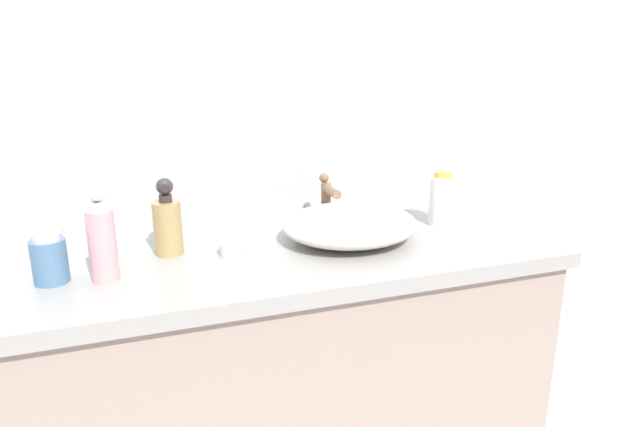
# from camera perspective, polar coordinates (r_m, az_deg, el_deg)

# --- Properties ---
(bathroom_wall_rear) EXTENTS (6.00, 0.06, 2.60)m
(bathroom_wall_rear) POSITION_cam_1_polar(r_m,az_deg,el_deg) (1.67, -7.95, 14.69)
(bathroom_wall_rear) COLOR silver
(bathroom_wall_rear) RESTS_ON ground
(vanity_counter) EXTENTS (1.33, 0.60, 0.87)m
(vanity_counter) POSITION_cam_1_polar(r_m,az_deg,el_deg) (1.62, -3.10, -17.73)
(vanity_counter) COLOR gray
(vanity_counter) RESTS_ON ground
(wall_mirror_panel) EXTENTS (1.10, 0.01, 1.02)m
(wall_mirror_panel) POSITION_cam_1_polar(r_m,az_deg,el_deg) (1.63, -6.72, 17.52)
(wall_mirror_panel) COLOR #B2BCC6
(wall_mirror_panel) RESTS_ON vanity_counter
(sink_basin) EXTENTS (0.35, 0.31, 0.09)m
(sink_basin) POSITION_cam_1_polar(r_m,az_deg,el_deg) (1.44, 3.15, -1.12)
(sink_basin) COLOR silver
(sink_basin) RESTS_ON vanity_counter
(faucet) EXTENTS (0.03, 0.12, 0.14)m
(faucet) POSITION_cam_1_polar(r_m,az_deg,el_deg) (1.58, 0.78, 1.86)
(faucet) COLOR brown
(faucet) RESTS_ON vanity_counter
(soap_dispenser) EXTENTS (0.07, 0.07, 0.19)m
(soap_dispenser) POSITION_cam_1_polar(r_m,az_deg,el_deg) (1.38, -15.45, -0.97)
(soap_dispenser) COLOR #A68A53
(soap_dispenser) RESTS_ON vanity_counter
(lotion_bottle) EXTENTS (0.07, 0.07, 0.11)m
(lotion_bottle) POSITION_cam_1_polar(r_m,az_deg,el_deg) (1.31, -26.13, -4.25)
(lotion_bottle) COLOR teal
(lotion_bottle) RESTS_ON vanity_counter
(perfume_bottle) EXTENTS (0.07, 0.07, 0.15)m
(perfume_bottle) POSITION_cam_1_polar(r_m,az_deg,el_deg) (1.60, 12.45, 1.42)
(perfume_bottle) COLOR white
(perfume_bottle) RESTS_ON vanity_counter
(spray_can) EXTENTS (0.06, 0.06, 0.21)m
(spray_can) POSITION_cam_1_polar(r_m,az_deg,el_deg) (1.27, -21.57, -2.64)
(spray_can) COLOR pink
(spray_can) RESTS_ON vanity_counter
(candle_jar) EXTENTS (0.05, 0.05, 0.03)m
(candle_jar) POSITION_cam_1_polar(r_m,az_deg,el_deg) (1.36, -9.21, -3.60)
(candle_jar) COLOR silver
(candle_jar) RESTS_ON vanity_counter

